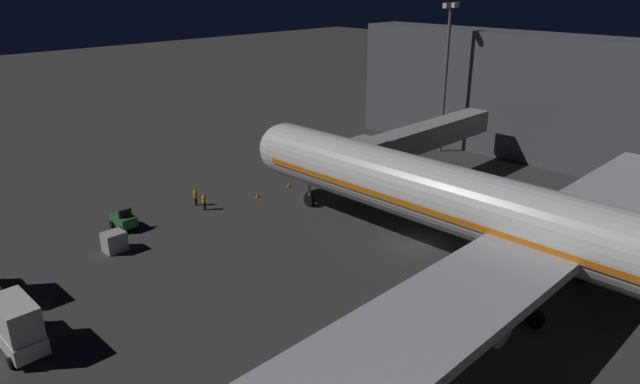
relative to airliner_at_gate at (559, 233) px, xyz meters
name	(u,v)px	position (x,y,z in m)	size (l,w,h in m)	color
ground_plane	(414,246)	(0.00, -11.86, -5.11)	(320.00, 320.00, 0.00)	#383533
airliner_at_gate	(559,233)	(0.00, 0.00, 0.00)	(50.62, 62.25, 18.89)	silver
jet_bridge	(415,140)	(-12.18, -20.99, 0.09)	(22.77, 3.40, 6.73)	#9E9E99
apron_floodlight_mast	(446,69)	(-25.50, -26.32, 5.64)	(2.90, 0.50, 18.60)	#59595E
baggage_tug_spare	(124,220)	(15.70, -32.75, -4.33)	(1.86, 2.44, 1.95)	#287038
catering_truck	(15,323)	(28.92, -20.72, -3.34)	(2.36, 5.43, 3.50)	silver
baggage_container_near_belt	(114,242)	(18.45, -29.11, -4.28)	(1.74, 1.50, 1.67)	#B7BABF
ground_crew_by_belt_loader	(196,196)	(7.93, -32.93, -4.15)	(0.40, 0.40, 1.75)	black
ground_crew_by_tug	(204,201)	(8.01, -31.31, -4.19)	(0.40, 0.40, 1.67)	black
traffic_cone_nose_port	(289,185)	(-2.20, -30.23, -4.84)	(0.36, 0.36, 0.55)	orange
traffic_cone_nose_starboard	(258,195)	(2.20, -30.23, -4.84)	(0.36, 0.36, 0.55)	orange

